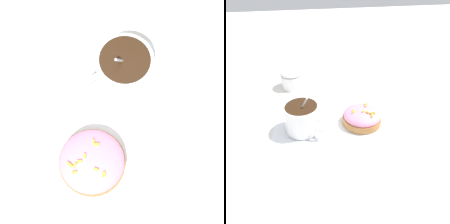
% 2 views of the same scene
% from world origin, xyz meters
% --- Properties ---
extents(ground_plane, '(3.00, 3.00, 0.00)m').
position_xyz_m(ground_plane, '(0.00, 0.00, 0.00)').
color(ground_plane, silver).
extents(paper_napkin, '(0.33, 0.30, 0.00)m').
position_xyz_m(paper_napkin, '(0.00, 0.00, 0.00)').
color(paper_napkin, white).
rests_on(paper_napkin, ground_plane).
extents(coffee_cup, '(0.10, 0.09, 0.10)m').
position_xyz_m(coffee_cup, '(0.07, 0.01, 0.04)').
color(coffee_cup, white).
rests_on(coffee_cup, paper_napkin).
extents(frosted_pastry, '(0.10, 0.10, 0.04)m').
position_xyz_m(frosted_pastry, '(-0.08, 0.00, 0.02)').
color(frosted_pastry, '#B2753D').
rests_on(frosted_pastry, paper_napkin).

